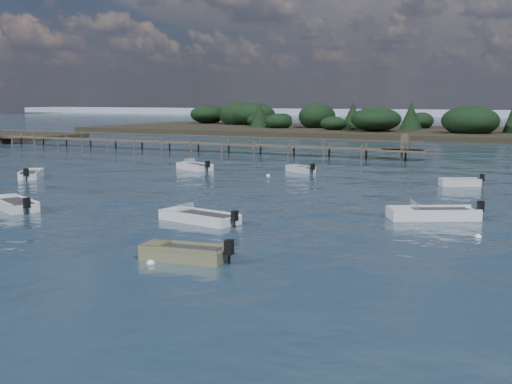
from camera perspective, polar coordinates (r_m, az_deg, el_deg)
The scene contains 15 objects.
ground at distance 81.26m, azimuth 12.34°, elevation 3.61°, with size 400.00×400.00×0.00m, color #172837.
dinghy_extra_a at distance 25.46m, azimuth -6.39°, elevation -5.65°, with size 3.79×1.74×1.20m.
dinghy_mid_white_a at distance 33.27m, azimuth -5.08°, elevation -2.40°, with size 4.76×2.43×1.09m.
dinghy_extra_b at distance 58.15m, azimuth -5.48°, elevation 2.16°, with size 4.02×2.95×1.22m.
tender_far_white at distance 55.96m, azimuth 3.99°, elevation 1.94°, with size 3.14×2.35×1.09m.
tender_far_grey at distance 54.72m, azimuth -19.34°, elevation 1.37°, with size 3.16×3.67×1.25m.
dinghy_mid_white_b at distance 35.21m, azimuth 15.42°, elevation -2.04°, with size 4.92×3.77×1.25m.
dinghy_mid_grey at distance 39.63m, azimuth -20.75°, elevation -1.17°, with size 4.56×3.26×1.16m.
tender_far_grey_b at distance 49.19m, azimuth 17.66°, elevation 0.71°, with size 3.17×2.33×1.10m.
buoy_b at distance 25.10m, azimuth -9.35°, elevation -6.31°, with size 0.32×0.32×0.32m, color white.
buoy_c at distance 41.47m, azimuth -21.12°, elevation -1.01°, with size 0.32×0.32×0.32m, color white.
buoy_d at distance 31.19m, azimuth 19.15°, elevation -3.81°, with size 0.32×0.32×0.32m, color white.
buoy_e at distance 52.96m, azimuth 1.09°, elevation 1.43°, with size 0.32×0.32×0.32m, color white.
jetty at distance 78.68m, azimuth -5.48°, elevation 4.34°, with size 64.50×3.20×3.40m.
distant_haze at distance 271.83m, azimuth 2.77°, elevation 6.88°, with size 280.00×20.00×2.40m, color #8D9DAF.
Camera 1 is at (19.97, -18.52, 6.25)m, focal length 45.00 mm.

